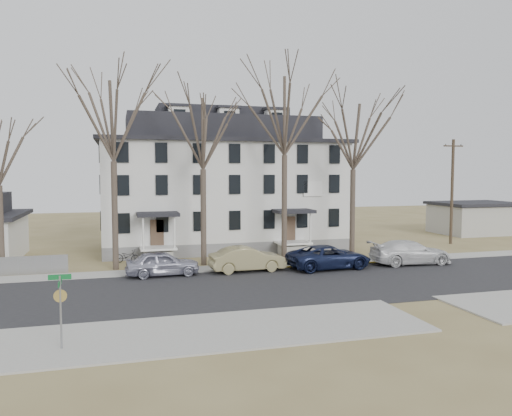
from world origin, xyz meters
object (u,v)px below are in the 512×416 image
object	(u,v)px
boarding_house	(222,186)
utility_pole_far	(452,190)
bicycle_left	(127,257)
car_white	(410,253)
street_sign	(60,301)
car_silver	(163,264)
tree_mid_right	(354,132)
car_tan	(247,259)
tree_far_left	(113,115)
tree_center	(285,110)
tree_mid_left	(203,128)
car_navy	(329,257)

from	to	relation	value
boarding_house	utility_pole_far	bearing A→B (deg)	-10.92
boarding_house	utility_pole_far	distance (m)	20.88
bicycle_left	utility_pole_far	bearing A→B (deg)	-60.38
car_white	street_sign	xyz separation A→B (m)	(-22.03, -11.59, 1.02)
car_silver	car_white	distance (m)	17.30
boarding_house	tree_mid_right	size ratio (longest dim) A/B	1.63
car_tan	street_sign	world-z (taller)	street_sign
tree_far_left	car_silver	bearing A→B (deg)	-47.51
boarding_house	tree_mid_right	xyz separation A→B (m)	(8.50, -8.15, 4.22)
tree_mid_right	car_silver	world-z (taller)	tree_mid_right
tree_center	car_tan	bearing A→B (deg)	-138.85
tree_center	tree_mid_right	bearing A→B (deg)	0.00
tree_far_left	bicycle_left	distance (m)	10.08
tree_mid_left	car_tan	xyz separation A→B (m)	(2.36, -3.18, -8.78)
tree_center	boarding_house	bearing A→B (deg)	110.20
boarding_house	street_sign	bearing A→B (deg)	-114.83
bicycle_left	street_sign	size ratio (longest dim) A/B	0.65
utility_pole_far	tree_center	bearing A→B (deg)	-166.50
tree_far_left	car_white	distance (m)	22.60
car_tan	tree_far_left	bearing A→B (deg)	66.42
car_tan	utility_pole_far	bearing A→B (deg)	-73.49
boarding_house	car_silver	world-z (taller)	boarding_house
car_tan	tree_mid_right	bearing A→B (deg)	-73.55
tree_mid_left	tree_center	world-z (taller)	tree_center
utility_pole_far	tree_far_left	bearing A→B (deg)	-171.90
tree_mid_left	bicycle_left	size ratio (longest dim) A/B	6.86
tree_mid_right	tree_mid_left	bearing A→B (deg)	180.00
tree_mid_right	car_white	size ratio (longest dim) A/B	2.20
tree_far_left	street_sign	bearing A→B (deg)	-97.00
car_silver	street_sign	world-z (taller)	street_sign
utility_pole_far	car_navy	distance (m)	17.96
tree_center	car_navy	size ratio (longest dim) A/B	2.57
tree_mid_left	utility_pole_far	distance (m)	24.33
car_navy	bicycle_left	size ratio (longest dim) A/B	3.08
tree_center	car_navy	xyz separation A→B (m)	(1.93, -3.77, -10.29)
car_white	boarding_house	bearing A→B (deg)	46.30
tree_center	street_sign	distance (m)	22.68
tree_far_left	car_navy	xyz separation A→B (m)	(13.93, -3.77, -9.55)
boarding_house	car_white	distance (m)	16.95
bicycle_left	tree_mid_right	bearing A→B (deg)	-71.54
street_sign	car_tan	bearing A→B (deg)	51.42
tree_center	car_tan	distance (m)	11.35
car_navy	street_sign	bearing A→B (deg)	122.07
car_navy	car_white	world-z (taller)	car_white
tree_mid_left	utility_pole_far	xyz separation A→B (m)	(23.50, 4.20, -4.70)
tree_center	car_silver	size ratio (longest dim) A/B	3.20
bicycle_left	car_tan	bearing A→B (deg)	-99.05
utility_pole_far	bicycle_left	xyz separation A→B (m)	(-28.71, -2.23, -4.42)
car_silver	car_tan	world-z (taller)	car_tan
car_navy	utility_pole_far	bearing A→B (deg)	-67.08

